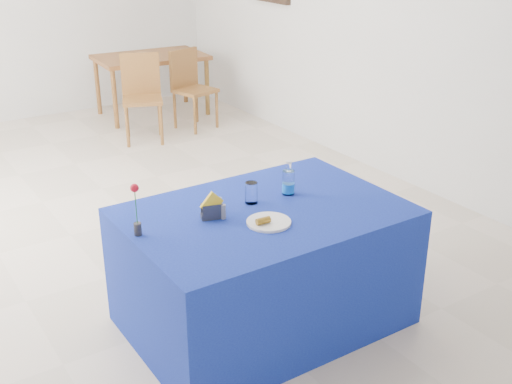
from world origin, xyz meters
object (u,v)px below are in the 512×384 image
blue_table (264,267)px  oak_table (151,62)px  plate (269,222)px  chair_bg_right (190,83)px  chair_bg_left (142,91)px  water_bottle (288,183)px

blue_table → oak_table: (1.38, 4.59, 0.30)m
plate → oak_table: bearing=73.0°
oak_table → chair_bg_right: bearing=-77.7°
plate → chair_bg_right: bearing=68.1°
plate → blue_table: plate is taller
oak_table → chair_bg_left: 1.00m
plate → water_bottle: water_bottle is taller
water_bottle → oak_table: (1.12, 4.47, -0.15)m
blue_table → oak_table: 4.80m
water_bottle → chair_bg_right: bearing=71.1°
blue_table → chair_bg_left: bearing=76.9°
blue_table → chair_bg_right: size_ratio=1.74×
chair_bg_left → chair_bg_right: size_ratio=1.04×
oak_table → chair_bg_left: bearing=-120.8°
plate → blue_table: (0.08, 0.16, -0.39)m
chair_bg_left → chair_bg_right: chair_bg_left is taller
plate → blue_table: 0.43m
blue_table → water_bottle: bearing=25.0°
oak_table → blue_table: bearing=-106.7°
plate → water_bottle: size_ratio=1.16×
plate → oak_table: size_ratio=0.18×
water_bottle → chair_bg_left: 3.69m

